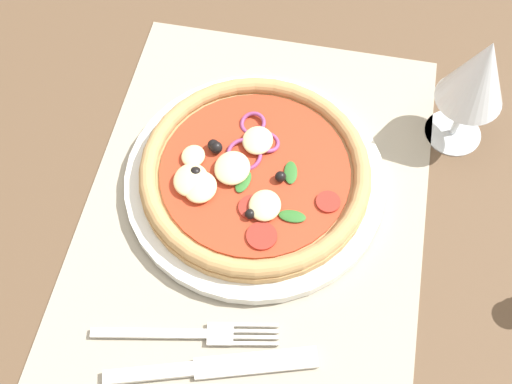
{
  "coord_description": "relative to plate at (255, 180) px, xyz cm",
  "views": [
    {
      "loc": [
        31.75,
        6.45,
        60.88
      ],
      "look_at": [
        -1.04,
        0.0,
        2.67
      ],
      "focal_mm": 45.33,
      "sensor_mm": 36.0,
      "label": 1
    }
  ],
  "objects": [
    {
      "name": "wine_glass",
      "position": [
        -11.08,
        20.9,
        9.2
      ],
      "size": [
        7.2,
        7.2,
        14.9
      ],
      "color": "silver",
      "rests_on": "ground_plane"
    },
    {
      "name": "ground_plane",
      "position": [
        3.45,
        0.58,
        -2.24
      ],
      "size": [
        190.0,
        140.0,
        2.4
      ],
      "primitive_type": "cube",
      "color": "brown"
    },
    {
      "name": "plate",
      "position": [
        0.0,
        0.0,
        0.0
      ],
      "size": [
        28.06,
        28.06,
        1.27
      ],
      "primitive_type": "cylinder",
      "color": "silver",
      "rests_on": "placemat"
    },
    {
      "name": "fork",
      "position": [
        17.73,
        -2.3,
        -0.42
      ],
      "size": [
        4.77,
        17.97,
        0.44
      ],
      "rotation": [
        0.0,
        0.0,
        1.75
      ],
      "color": "silver",
      "rests_on": "placemat"
    },
    {
      "name": "placemat",
      "position": [
        3.45,
        0.58,
        -0.84
      ],
      "size": [
        49.07,
        35.93,
        0.4
      ],
      "primitive_type": "cube",
      "color": "#A39984",
      "rests_on": "ground_plane"
    },
    {
      "name": "knife",
      "position": [
        20.5,
        0.11,
        -0.38
      ],
      "size": [
        7.39,
        19.62,
        0.62
      ],
      "rotation": [
        0.0,
        0.0,
        1.87
      ],
      "color": "silver",
      "rests_on": "placemat"
    },
    {
      "name": "pizza",
      "position": [
        0.06,
        -0.14,
        1.74
      ],
      "size": [
        24.67,
        24.67,
        2.65
      ],
      "color": "tan",
      "rests_on": "plate"
    }
  ]
}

